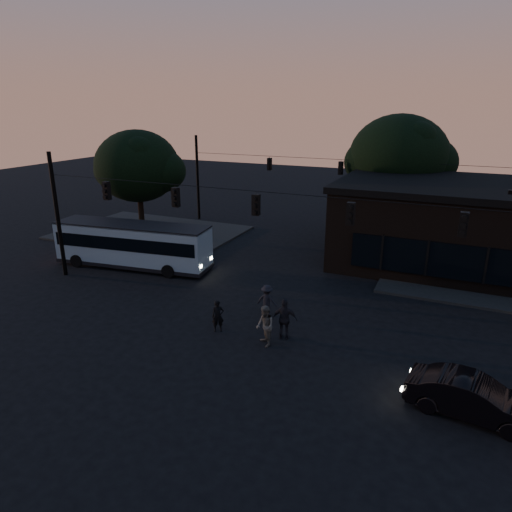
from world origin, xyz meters
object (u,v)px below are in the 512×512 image
at_px(building, 460,225).
at_px(car, 473,398).
at_px(bus, 133,243).
at_px(pedestrian_c, 285,319).
at_px(pedestrian_d, 267,301).
at_px(pedestrian_a, 218,316).
at_px(pedestrian_b, 265,326).

distance_m(building, car, 16.58).
bearing_deg(building, car, -86.48).
bearing_deg(bus, pedestrian_c, -29.16).
relative_size(car, pedestrian_d, 2.63).
bearing_deg(pedestrian_c, bus, -35.62).
bearing_deg(pedestrian_a, pedestrian_b, -41.89).
height_order(pedestrian_a, pedestrian_d, pedestrian_d).
xyz_separation_m(building, bus, (-19.02, -9.03, -1.09)).
bearing_deg(building, pedestrian_d, -124.42).
bearing_deg(pedestrian_a, building, 21.33).
distance_m(pedestrian_b, pedestrian_c, 1.08).
height_order(pedestrian_b, pedestrian_c, pedestrian_c).
xyz_separation_m(car, pedestrian_c, (-7.69, 2.44, 0.25)).
height_order(car, pedestrian_d, pedestrian_d).
relative_size(bus, car, 2.43).
bearing_deg(pedestrian_d, pedestrian_a, 58.50).
bearing_deg(pedestrian_d, pedestrian_b, 109.89).
relative_size(car, pedestrian_b, 2.33).
relative_size(building, pedestrian_c, 8.01).
bearing_deg(pedestrian_b, pedestrian_d, 159.45).
xyz_separation_m(building, car, (1.01, -16.43, -2.00)).
distance_m(bus, pedestrian_c, 13.32).
xyz_separation_m(bus, pedestrian_c, (12.34, -4.96, -0.65)).
xyz_separation_m(building, pedestrian_b, (-7.25, -14.91, -1.79)).
xyz_separation_m(bus, pedestrian_b, (11.77, -5.87, -0.69)).
xyz_separation_m(pedestrian_a, pedestrian_d, (1.42, 2.45, 0.05)).
xyz_separation_m(pedestrian_b, pedestrian_d, (-1.08, 2.76, -0.10)).
relative_size(bus, pedestrian_d, 6.40).
xyz_separation_m(bus, car, (20.03, -7.40, -0.91)).
relative_size(building, car, 3.59).
distance_m(building, pedestrian_a, 17.66).
bearing_deg(car, building, 10.81).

